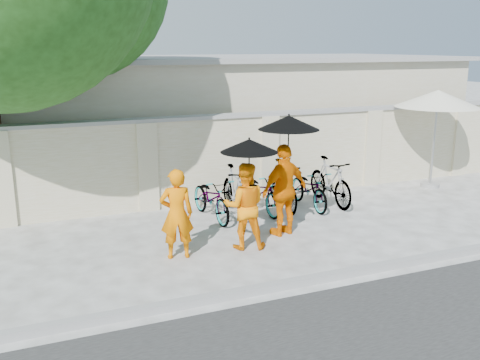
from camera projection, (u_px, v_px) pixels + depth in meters
name	position (u px, v px, depth m)	size (l,w,h in m)	color
ground	(242.00, 250.00, 9.76)	(80.00, 80.00, 0.00)	silver
kerb	(284.00, 285.00, 8.22)	(40.00, 0.16, 0.12)	gray
compound_wall	(229.00, 159.00, 12.76)	(20.00, 0.30, 2.00)	beige
building_behind	(214.00, 114.00, 16.39)	(14.00, 6.00, 3.20)	#B2A88A
monk_left	(177.00, 214.00, 9.26)	(0.58, 0.38, 1.60)	orange
monk_center	(245.00, 206.00, 9.72)	(0.78, 0.61, 1.61)	orange
parasol_center	(249.00, 146.00, 9.39)	(1.03, 1.03, 1.14)	black
monk_right	(284.00, 190.00, 10.40)	(1.06, 0.44, 1.81)	orange
parasol_right	(289.00, 123.00, 10.01)	(1.16, 1.16, 1.34)	black
patio_umbrella	(438.00, 100.00, 13.61)	(2.48, 2.48, 2.54)	gray
bike_0	(211.00, 198.00, 11.44)	(0.62, 1.77, 0.93)	#AFAFAF
bike_1	(235.00, 191.00, 11.75)	(0.50, 1.78, 1.07)	#AFAFAF
bike_2	(260.00, 192.00, 11.94)	(0.61, 1.75, 0.92)	#AFAFAF
bike_3	(283.00, 185.00, 12.18)	(0.52, 1.82, 1.10)	#AFAFAF
bike_4	(309.00, 189.00, 12.26)	(0.59, 1.70, 0.89)	#AFAFAF
bike_5	(330.00, 181.00, 12.50)	(0.52, 1.83, 1.10)	#AFAFAF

